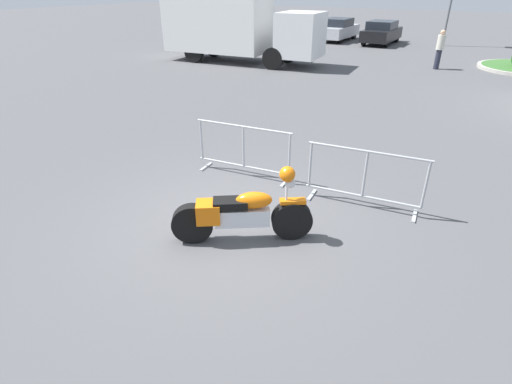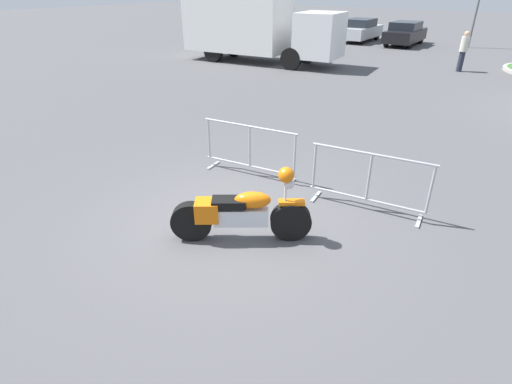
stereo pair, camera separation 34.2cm
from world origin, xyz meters
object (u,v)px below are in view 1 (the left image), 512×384
at_px(parked_car_green, 299,26).
at_px(parked_car_silver, 338,29).
at_px(crowd_barrier_far, 364,178).
at_px(pedestrian, 440,48).
at_px(motorcycle, 242,213).
at_px(crowd_barrier_near, 244,150).
at_px(parked_car_black, 382,32).
at_px(box_truck, 234,27).

distance_m(parked_car_green, parked_car_silver, 3.01).
relative_size(crowd_barrier_far, pedestrian, 1.22).
bearing_deg(parked_car_silver, motorcycle, -163.13).
relative_size(crowd_barrier_near, pedestrian, 1.22).
relative_size(crowd_barrier_far, parked_car_silver, 0.49).
xyz_separation_m(motorcycle, parked_car_silver, (-7.37, 23.17, 0.25)).
bearing_deg(crowd_barrier_far, pedestrian, 94.41).
bearing_deg(pedestrian, parked_car_green, -129.53).
height_order(crowd_barrier_far, parked_car_green, parked_car_green).
xyz_separation_m(crowd_barrier_far, pedestrian, (-1.09, 14.11, 0.37)).
height_order(motorcycle, parked_car_green, parked_car_green).
xyz_separation_m(crowd_barrier_near, parked_car_black, (-3.11, 21.03, 0.15)).
xyz_separation_m(crowd_barrier_far, parked_car_green, (-11.62, 21.37, 0.18)).
bearing_deg(parked_car_silver, crowd_barrier_near, -164.67).
relative_size(motorcycle, crowd_barrier_near, 0.90).
distance_m(crowd_barrier_near, parked_car_black, 21.26).
distance_m(parked_car_silver, pedestrian, 10.34).
height_order(crowd_barrier_far, parked_car_black, parked_car_black).
relative_size(motorcycle, box_truck, 0.24).
height_order(crowd_barrier_near, parked_car_green, parked_car_green).
bearing_deg(box_truck, pedestrian, 14.14).
xyz_separation_m(crowd_barrier_far, parked_car_black, (-5.61, 21.03, 0.15)).
bearing_deg(pedestrian, parked_car_silver, -138.21).
distance_m(box_truck, pedestrian, 9.53).
height_order(crowd_barrier_far, box_truck, box_truck).
xyz_separation_m(crowd_barrier_near, crowd_barrier_far, (2.50, 0.00, 0.00)).
relative_size(motorcycle, crowd_barrier_far, 0.90).
bearing_deg(motorcycle, box_truck, 89.39).
xyz_separation_m(motorcycle, crowd_barrier_far, (1.25, 1.97, 0.09)).
bearing_deg(box_truck, parked_car_black, 60.63).
bearing_deg(parked_car_black, box_truck, 155.90).
bearing_deg(motorcycle, parked_car_silver, 72.66).
distance_m(crowd_barrier_near, box_truck, 13.23).
bearing_deg(box_truck, motorcycle, -61.67).
bearing_deg(parked_car_green, crowd_barrier_far, -152.23).
bearing_deg(parked_car_green, crowd_barrier_near, -157.65).
distance_m(box_truck, parked_car_black, 11.14).
xyz_separation_m(parked_car_green, pedestrian, (10.53, -7.25, 0.19)).
distance_m(crowd_barrier_near, crowd_barrier_far, 2.50).
xyz_separation_m(crowd_barrier_near, box_truck, (-7.51, 10.83, 1.08)).
bearing_deg(parked_car_black, crowd_barrier_near, -172.34).
distance_m(crowd_barrier_far, pedestrian, 14.16).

